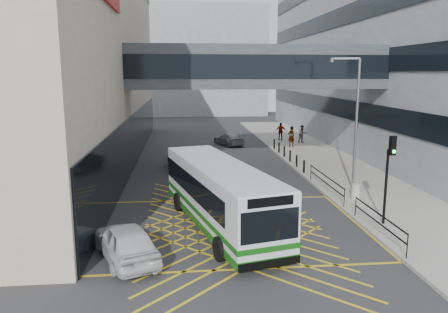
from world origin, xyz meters
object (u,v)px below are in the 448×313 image
object	(u,v)px
bus	(219,193)
pedestrian_a	(291,137)
car_white	(126,241)
litter_bin	(356,191)
pedestrian_b	(302,134)
car_silver	(229,139)
street_lamp	(354,116)
car_dark	(183,159)
pedestrian_c	(281,131)
traffic_light	(389,167)

from	to	relation	value
bus	pedestrian_a	bearing A→B (deg)	53.12
car_white	litter_bin	world-z (taller)	car_white
car_white	pedestrian_b	size ratio (longest dim) A/B	2.69
bus	car_silver	distance (m)	23.46
litter_bin	pedestrian_b	distance (m)	19.97
pedestrian_b	street_lamp	bearing A→B (deg)	-115.01
car_dark	pedestrian_b	size ratio (longest dim) A/B	2.48
car_white	car_silver	size ratio (longest dim) A/B	1.15
bus	car_white	distance (m)	5.20
street_lamp	pedestrian_c	xyz separation A→B (m)	(0.20, 19.57, -3.52)
car_dark	litter_bin	distance (m)	13.59
car_dark	street_lamp	distance (m)	13.21
bus	pedestrian_c	distance (m)	26.30
bus	car_silver	world-z (taller)	bus
bus	car_dark	xyz separation A→B (m)	(-1.62, 12.95, -0.93)
litter_bin	pedestrian_c	xyz separation A→B (m)	(0.63, 21.52, 0.52)
car_silver	pedestrian_a	xyz separation A→B (m)	(5.72, -2.45, 0.49)
car_dark	traffic_light	distance (m)	16.82
bus	litter_bin	xyz separation A→B (m)	(7.97, 3.33, -1.04)
bus	litter_bin	bearing A→B (deg)	8.46
pedestrian_a	car_white	bearing A→B (deg)	42.95
car_dark	pedestrian_a	bearing A→B (deg)	-158.01
car_white	traffic_light	size ratio (longest dim) A/B	1.13
car_silver	pedestrian_c	bearing A→B (deg)	174.14
litter_bin	pedestrian_b	bearing A→B (deg)	82.95
car_dark	pedestrian_b	bearing A→B (deg)	-155.07
traffic_light	litter_bin	bearing A→B (deg)	67.83
bus	pedestrian_c	size ratio (longest dim) A/B	5.91
street_lamp	pedestrian_a	world-z (taller)	street_lamp
pedestrian_a	pedestrian_b	bearing A→B (deg)	-146.10
pedestrian_a	car_dark	bearing A→B (deg)	17.77
car_silver	pedestrian_c	world-z (taller)	pedestrian_c
pedestrian_b	pedestrian_c	size ratio (longest dim) A/B	0.95
pedestrian_a	pedestrian_c	world-z (taller)	pedestrian_a
street_lamp	traffic_light	bearing A→B (deg)	-74.75
car_white	pedestrian_b	bearing A→B (deg)	-140.65
car_dark	pedestrian_c	bearing A→B (deg)	-145.98
bus	car_dark	bearing A→B (deg)	82.93
bus	litter_bin	size ratio (longest dim) A/B	13.42
car_white	car_dark	size ratio (longest dim) A/B	1.08
bus	car_dark	world-z (taller)	bus
car_white	pedestrian_a	world-z (taller)	pedestrian_a
car_white	litter_bin	distance (m)	13.61
bus	traffic_light	size ratio (longest dim) A/B	2.63
car_white	street_lamp	size ratio (longest dim) A/B	0.61
car_silver	pedestrian_c	xyz separation A→B (m)	(5.63, 1.59, 0.45)
traffic_light	car_white	bearing A→B (deg)	173.49
car_white	pedestrian_c	distance (m)	30.83
car_silver	pedestrian_b	bearing A→B (deg)	157.52
bus	street_lamp	xyz separation A→B (m)	(8.40, 5.28, 3.00)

